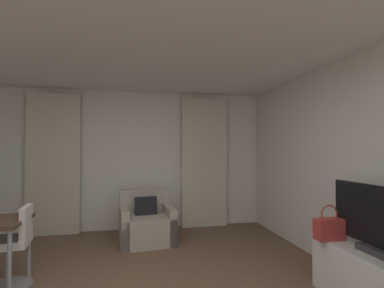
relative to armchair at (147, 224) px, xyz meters
name	(u,v)px	position (x,y,z in m)	size (l,w,h in m)	color
wall_window	(133,160)	(-0.22, 0.84, 1.02)	(5.12, 0.06, 2.60)	silver
wall_right	(379,169)	(2.31, -2.19, 1.02)	(0.06, 6.12, 2.60)	silver
ceiling	(133,21)	(-0.22, -2.19, 2.35)	(5.12, 6.12, 0.06)	white
curtain_left_panel	(53,164)	(-1.60, 0.71, 0.97)	(0.90, 0.06, 2.50)	beige
curtain_right_panel	(204,162)	(1.15, 0.71, 0.97)	(0.90, 0.06, 2.50)	beige
armchair	(147,224)	(0.00, 0.00, 0.00)	(0.90, 0.86, 0.81)	#B2A899
desk_chair	(12,252)	(-1.49, -1.28, 0.11)	(0.48, 0.48, 0.88)	gray
tv_console	(378,284)	(1.98, -2.49, -0.01)	(0.49, 1.24, 0.55)	white
tv_flatscreen	(379,222)	(1.98, -2.50, 0.56)	(0.20, 1.08, 0.62)	#333338
handbag_primary	(329,228)	(1.82, -2.04, 0.39)	(0.30, 0.14, 0.37)	#B73833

